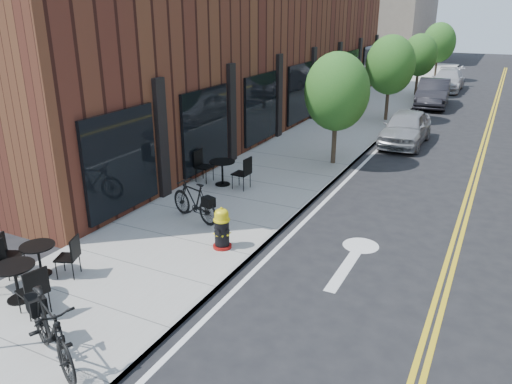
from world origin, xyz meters
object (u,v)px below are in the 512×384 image
Objects in this scene: bicycle_left at (194,201)px; parked_car_a at (406,128)px; fire_hydrant at (222,229)px; bistro_set_b at (39,255)px; parked_car_b at (433,93)px; parked_car_c at (447,80)px; bicycle_right at (51,331)px; bistro_set_a at (15,278)px; bistro_set_c at (222,169)px.

bicycle_left is 0.43× the size of parked_car_a.
fire_hydrant reaches higher than bistro_set_b.
fire_hydrant is 0.22× the size of parked_car_b.
parked_car_b reaches higher than parked_car_c.
fire_hydrant is at bearing 71.95° from bicycle_left.
bicycle_left is 0.37× the size of parked_car_c.
parked_car_c is at bearing 96.92° from fire_hydrant.
parked_car_c is (1.86, 31.60, -0.03)m from bicycle_right.
bistro_set_b is at bearing -104.33° from parked_car_b.
parked_car_b is (3.86, 24.27, 0.16)m from bistro_set_a.
bistro_set_c is at bearing 130.39° from fire_hydrant.
fire_hydrant is 0.50× the size of bicycle_right.
bistro_set_a is (-2.31, -3.60, 0.01)m from fire_hydrant.
fire_hydrant is at bearing -98.31° from parked_car_b.
bistro_set_a is 1.10× the size of bistro_set_b.
bistro_set_b is at bearing -0.07° from bicycle_left.
parked_car_c is at bearing 83.67° from bistro_set_c.
bistro_set_b is 0.89× the size of bistro_set_c.
parked_car_a reaches higher than bicycle_left.
bistro_set_c reaches higher than bistro_set_a.
parked_car_c is (-0.26, 15.39, -0.01)m from parked_car_a.
bistro_set_b is 0.35× the size of parked_car_c.
fire_hydrant is 0.57× the size of bicycle_left.
bicycle_right reaches higher than fire_hydrant.
parked_car_a is at bearing -178.74° from bicycle_left.
bistro_set_c is (-2.16, 3.71, 0.03)m from fire_hydrant.
fire_hydrant is 4.58m from bicycle_right.
bistro_set_c is 0.40× the size of parked_car_b.
fire_hydrant is at bearing 23.13° from bistro_set_b.
bistro_set_a is 24.57m from parked_car_b.
parked_car_c is (1.55, 27.04, 0.09)m from fire_hydrant.
bicycle_left is at bearing 93.61° from bistro_set_a.
fire_hydrant is 4.29m from bistro_set_c.
bicycle_left reaches higher than fire_hydrant.
bistro_set_a is 7.31m from bistro_set_c.
parked_car_b is at bearing 80.37° from bistro_set_c.
bicycle_right reaches higher than bistro_set_c.
bistro_set_c is at bearing -116.29° from parked_car_a.
bicycle_left is at bearing 49.44° from bistro_set_b.
parked_car_b reaches higher than bistro_set_c.
bicycle_left reaches higher than bistro_set_b.
parked_car_a is (4.51, 14.37, 0.13)m from bistro_set_b.
bicycle_right is (-0.31, -4.57, 0.12)m from fire_hydrant.
bistro_set_c is 23.62m from parked_car_c.
bistro_set_b is at bearing -97.72° from parked_car_c.
parked_car_c is at bearing -168.23° from bicycle_left.
bistro_set_a is 0.44× the size of parked_car_a.
fire_hydrant is 0.55× the size of bistro_set_a.
bistro_set_c is at bearing 63.00° from bistro_set_b.
parked_car_c is at bearing 59.71° from bistro_set_b.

